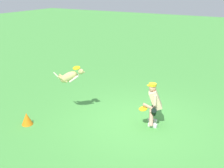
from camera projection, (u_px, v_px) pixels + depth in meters
ground_plane at (138, 123)px, 7.96m from camera, size 60.00×60.00×0.00m
person at (154, 103)px, 7.63m from camera, size 0.52×0.69×1.29m
dog at (70, 77)px, 8.06m from camera, size 0.87×0.58×0.53m
frisbee_flying at (76, 68)px, 8.01m from camera, size 0.31×0.31×0.09m
frisbee_held at (143, 109)px, 7.47m from camera, size 0.30×0.30×0.07m
training_cone at (27, 119)px, 7.81m from camera, size 0.33×0.33×0.37m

